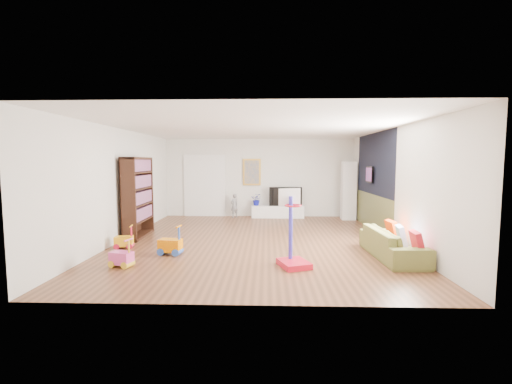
{
  "coord_description": "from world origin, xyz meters",
  "views": [
    {
      "loc": [
        0.27,
        -8.15,
        1.91
      ],
      "look_at": [
        0.0,
        0.4,
        1.15
      ],
      "focal_mm": 24.0,
      "sensor_mm": 36.0,
      "label": 1
    }
  ],
  "objects_px": {
    "media_console": "(278,211)",
    "sofa": "(393,243)",
    "bookshelf": "(138,197)",
    "basketball_hoop": "(294,228)"
  },
  "relations": [
    {
      "from": "media_console",
      "to": "sofa",
      "type": "xyz_separation_m",
      "value": [
        2.15,
        -4.82,
        0.07
      ]
    },
    {
      "from": "media_console",
      "to": "sofa",
      "type": "relative_size",
      "value": 0.92
    },
    {
      "from": "media_console",
      "to": "bookshelf",
      "type": "distance_m",
      "value": 4.85
    },
    {
      "from": "basketball_hoop",
      "to": "bookshelf",
      "type": "bearing_deg",
      "value": 127.53
    },
    {
      "from": "media_console",
      "to": "bookshelf",
      "type": "relative_size",
      "value": 0.87
    },
    {
      "from": "bookshelf",
      "to": "basketball_hoop",
      "type": "height_order",
      "value": "bookshelf"
    },
    {
      "from": "bookshelf",
      "to": "media_console",
      "type": "bearing_deg",
      "value": 38.8
    },
    {
      "from": "media_console",
      "to": "sofa",
      "type": "height_order",
      "value": "sofa"
    },
    {
      "from": "sofa",
      "to": "basketball_hoop",
      "type": "bearing_deg",
      "value": 106.8
    },
    {
      "from": "media_console",
      "to": "sofa",
      "type": "bearing_deg",
      "value": -65.4
    }
  ]
}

